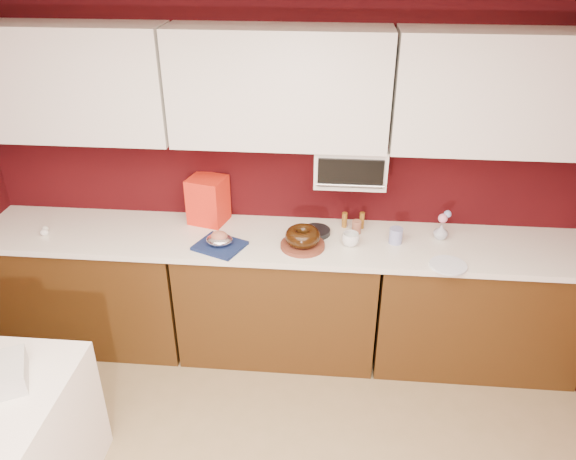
% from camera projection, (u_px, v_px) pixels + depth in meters
% --- Properties ---
extents(ceiling, '(4.00, 4.50, 0.02)m').
position_uv_depth(ceiling, '(176.00, 36.00, 1.21)').
color(ceiling, white).
rests_on(ceiling, wall_back).
extents(wall_back, '(4.00, 0.02, 2.50)m').
position_uv_depth(wall_back, '(282.00, 170.00, 3.77)').
color(wall_back, '#37070A').
rests_on(wall_back, floor).
extents(base_cabinet_left, '(1.31, 0.58, 0.86)m').
position_uv_depth(base_cabinet_left, '(93.00, 287.00, 4.00)').
color(base_cabinet_left, '#44280D').
rests_on(base_cabinet_left, floor).
extents(base_cabinet_center, '(1.31, 0.58, 0.86)m').
position_uv_depth(base_cabinet_center, '(278.00, 297.00, 3.90)').
color(base_cabinet_center, '#44280D').
rests_on(base_cabinet_center, floor).
extents(base_cabinet_right, '(1.31, 0.58, 0.86)m').
position_uv_depth(base_cabinet_right, '(474.00, 307.00, 3.79)').
color(base_cabinet_right, '#44280D').
rests_on(base_cabinet_right, floor).
extents(countertop, '(4.00, 0.62, 0.04)m').
position_uv_depth(countertop, '(278.00, 241.00, 3.68)').
color(countertop, white).
rests_on(countertop, base_cabinet_center).
extents(upper_cabinet_left, '(1.31, 0.33, 0.70)m').
position_uv_depth(upper_cabinet_left, '(63.00, 83.00, 3.45)').
color(upper_cabinet_left, white).
rests_on(upper_cabinet_left, wall_back).
extents(upper_cabinet_center, '(1.31, 0.33, 0.70)m').
position_uv_depth(upper_cabinet_center, '(279.00, 88.00, 3.34)').
color(upper_cabinet_center, white).
rests_on(upper_cabinet_center, wall_back).
extents(upper_cabinet_right, '(1.31, 0.33, 0.70)m').
position_uv_depth(upper_cabinet_right, '(508.00, 93.00, 3.24)').
color(upper_cabinet_right, white).
rests_on(upper_cabinet_right, wall_back).
extents(toaster_oven, '(0.45, 0.30, 0.25)m').
position_uv_depth(toaster_oven, '(350.00, 163.00, 3.55)').
color(toaster_oven, white).
rests_on(toaster_oven, upper_cabinet_center).
extents(toaster_oven_door, '(0.40, 0.02, 0.18)m').
position_uv_depth(toaster_oven_door, '(351.00, 173.00, 3.41)').
color(toaster_oven_door, black).
rests_on(toaster_oven_door, toaster_oven).
extents(toaster_oven_handle, '(0.42, 0.02, 0.02)m').
position_uv_depth(toaster_oven_handle, '(350.00, 186.00, 3.43)').
color(toaster_oven_handle, silver).
rests_on(toaster_oven_handle, toaster_oven).
extents(cake_base, '(0.35, 0.35, 0.03)m').
position_uv_depth(cake_base, '(303.00, 245.00, 3.57)').
color(cake_base, brown).
rests_on(cake_base, countertop).
extents(bundt_cake, '(0.27, 0.27, 0.09)m').
position_uv_depth(bundt_cake, '(303.00, 236.00, 3.53)').
color(bundt_cake, black).
rests_on(bundt_cake, cake_base).
extents(navy_towel, '(0.36, 0.34, 0.02)m').
position_uv_depth(navy_towel, '(220.00, 246.00, 3.56)').
color(navy_towel, '#14224E').
rests_on(navy_towel, countertop).
extents(foil_ham_nest, '(0.21, 0.19, 0.06)m').
position_uv_depth(foil_ham_nest, '(219.00, 240.00, 3.54)').
color(foil_ham_nest, white).
rests_on(foil_ham_nest, navy_towel).
extents(roasted_ham, '(0.13, 0.12, 0.07)m').
position_uv_depth(roasted_ham, '(219.00, 236.00, 3.53)').
color(roasted_ham, '#B26851').
rests_on(roasted_ham, foil_ham_nest).
extents(pandoro_box, '(0.28, 0.27, 0.32)m').
position_uv_depth(pandoro_box, '(208.00, 200.00, 3.81)').
color(pandoro_box, red).
rests_on(pandoro_box, countertop).
extents(dark_pan, '(0.25, 0.25, 0.03)m').
position_uv_depth(dark_pan, '(316.00, 232.00, 3.72)').
color(dark_pan, black).
rests_on(dark_pan, countertop).
extents(coffee_mug, '(0.12, 0.12, 0.11)m').
position_uv_depth(coffee_mug, '(350.00, 238.00, 3.57)').
color(coffee_mug, white).
rests_on(coffee_mug, countertop).
extents(blue_jar, '(0.11, 0.11, 0.10)m').
position_uv_depth(blue_jar, '(396.00, 236.00, 3.60)').
color(blue_jar, navy).
rests_on(blue_jar, countertop).
extents(flower_vase, '(0.10, 0.10, 0.11)m').
position_uv_depth(flower_vase, '(441.00, 231.00, 3.64)').
color(flower_vase, '#AAB1C1').
rests_on(flower_vase, countertop).
extents(flower_pink, '(0.06, 0.06, 0.06)m').
position_uv_depth(flower_pink, '(443.00, 218.00, 3.60)').
color(flower_pink, pink).
rests_on(flower_pink, flower_vase).
extents(flower_blue, '(0.05, 0.05, 0.05)m').
position_uv_depth(flower_blue, '(448.00, 214.00, 3.60)').
color(flower_blue, '#8192CF').
rests_on(flower_blue, flower_vase).
extents(china_plate, '(0.29, 0.29, 0.01)m').
position_uv_depth(china_plate, '(448.00, 265.00, 3.37)').
color(china_plate, white).
rests_on(china_plate, countertop).
extents(amber_bottle, '(0.04, 0.04, 0.11)m').
position_uv_depth(amber_bottle, '(344.00, 220.00, 3.78)').
color(amber_bottle, brown).
rests_on(amber_bottle, countertop).
extents(paper_cup, '(0.08, 0.08, 0.09)m').
position_uv_depth(paper_cup, '(356.00, 227.00, 3.71)').
color(paper_cup, '#985B45').
rests_on(paper_cup, countertop).
extents(egg_left, '(0.07, 0.07, 0.05)m').
position_uv_depth(egg_left, '(44.00, 232.00, 3.69)').
color(egg_left, silver).
rests_on(egg_left, countertop).
extents(egg_right, '(0.06, 0.05, 0.04)m').
position_uv_depth(egg_right, '(45.00, 229.00, 3.75)').
color(egg_right, white).
rests_on(egg_right, countertop).
extents(amber_bottle_tall, '(0.04, 0.04, 0.12)m').
position_uv_depth(amber_bottle_tall, '(362.00, 220.00, 3.77)').
color(amber_bottle_tall, brown).
rests_on(amber_bottle_tall, countertop).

